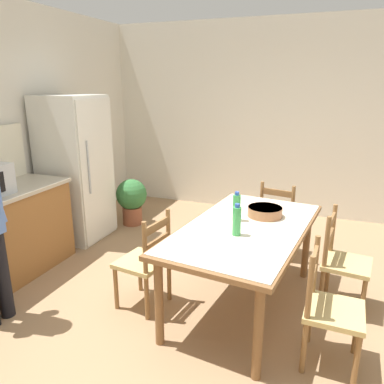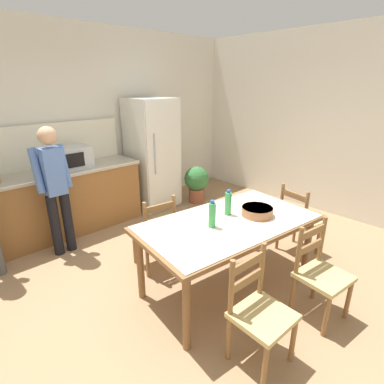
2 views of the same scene
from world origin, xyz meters
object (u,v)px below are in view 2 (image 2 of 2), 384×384
(chair_side_near_left, at_px, (259,312))
(bottle_near_centre, at_px, (212,215))
(dining_table, at_px, (229,228))
(serving_bowl, at_px, (257,211))
(refrigerator, at_px, (153,154))
(chair_side_far_left, at_px, (155,233))
(chair_side_near_right, at_px, (320,274))
(microwave, at_px, (71,157))
(potted_plant, at_px, (197,182))
(chair_head_end, at_px, (298,221))
(person_at_counter, at_px, (55,185))
(bottle_off_centre, at_px, (228,203))

(chair_side_near_left, bearing_deg, bottle_near_centre, 72.26)
(dining_table, height_order, serving_bowl, serving_bowl)
(refrigerator, xyz_separation_m, chair_side_far_left, (-1.15, -1.59, -0.48))
(serving_bowl, bearing_deg, chair_side_near_right, -89.47)
(microwave, bearing_deg, refrigerator, -0.79)
(microwave, bearing_deg, potted_plant, -12.54)
(chair_side_near_left, bearing_deg, potted_plant, 56.28)
(microwave, bearing_deg, chair_side_near_right, -75.33)
(chair_side_far_left, xyz_separation_m, chair_side_near_left, (-0.19, -1.56, 0.00))
(chair_side_near_left, height_order, potted_plant, chair_side_near_left)
(serving_bowl, bearing_deg, chair_head_end, -1.78)
(microwave, bearing_deg, dining_table, -77.46)
(serving_bowl, height_order, chair_side_near_left, chair_side_near_left)
(chair_side_near_left, bearing_deg, serving_bowl, 39.85)
(microwave, relative_size, chair_side_near_left, 0.55)
(bottle_near_centre, xyz_separation_m, chair_side_far_left, (-0.09, 0.80, -0.47))
(microwave, height_order, dining_table, microwave)
(refrigerator, bearing_deg, microwave, 179.21)
(chair_side_near_right, height_order, chair_side_near_left, same)
(dining_table, height_order, person_at_counter, person_at_counter)
(potted_plant, bearing_deg, person_at_counter, -178.33)
(microwave, distance_m, dining_table, 2.53)
(refrigerator, height_order, serving_bowl, refrigerator)
(microwave, relative_size, dining_table, 0.26)
(bottle_off_centre, height_order, serving_bowl, bottle_off_centre)
(chair_side_near_right, relative_size, chair_side_near_left, 1.00)
(chair_side_near_right, distance_m, person_at_counter, 3.07)
(microwave, bearing_deg, chair_side_near_left, -89.24)
(serving_bowl, bearing_deg, potted_plant, 61.01)
(bottle_off_centre, bearing_deg, chair_side_far_left, 120.22)
(bottle_near_centre, bearing_deg, bottle_off_centre, 14.59)
(bottle_near_centre, bearing_deg, chair_side_near_left, -109.90)
(chair_head_end, xyz_separation_m, chair_side_near_left, (-1.69, -0.60, 0.00))
(chair_side_near_right, bearing_deg, chair_side_far_left, 117.88)
(chair_side_near_right, xyz_separation_m, chair_side_near_left, (-0.81, 0.10, 0.00))
(microwave, xyz_separation_m, dining_table, (0.54, -2.44, -0.38))
(potted_plant, bearing_deg, dining_table, -126.45)
(refrigerator, distance_m, chair_side_near_right, 3.32)
(bottle_near_centre, height_order, chair_side_near_left, bottle_near_centre)
(refrigerator, height_order, chair_side_far_left, refrigerator)
(microwave, height_order, chair_side_near_left, microwave)
(microwave, relative_size, chair_head_end, 0.55)
(dining_table, xyz_separation_m, bottle_off_centre, (0.10, 0.11, 0.21))
(serving_bowl, height_order, chair_side_near_right, chair_side_near_right)
(chair_head_end, bearing_deg, dining_table, 93.29)
(dining_table, height_order, chair_side_near_left, chair_side_near_left)
(bottle_near_centre, height_order, person_at_counter, person_at_counter)
(bottle_off_centre, bearing_deg, person_at_counter, 120.96)
(chair_side_near_left, bearing_deg, bottle_off_centre, 56.61)
(bottle_near_centre, distance_m, chair_side_far_left, 0.93)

